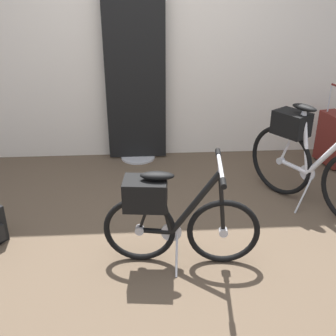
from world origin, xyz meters
TOP-DOWN VIEW (x-y plane):
  - ground_plane at (0.00, 0.00)m, footprint 6.08×6.08m
  - back_wall at (0.00, 1.86)m, footprint 6.08×0.10m
  - floor_banner_stand at (-0.19, 1.70)m, footprint 0.60×0.36m
  - folding_bike_foreground at (0.04, -0.07)m, footprint 1.06×0.53m
  - display_bike_left at (1.25, 0.62)m, footprint 0.82×1.13m
  - rolling_suitcase at (1.81, 1.42)m, footprint 0.26×0.39m

SIDE VIEW (x-z plane):
  - ground_plane at x=0.00m, z-range 0.00..0.00m
  - rolling_suitcase at x=1.81m, z-range -0.13..0.70m
  - folding_bike_foreground at x=0.04m, z-range -0.01..0.74m
  - display_bike_left at x=1.25m, z-range -0.04..0.90m
  - floor_banner_stand at x=-0.19m, z-range -0.09..1.62m
  - back_wall at x=0.00m, z-range 0.00..2.86m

